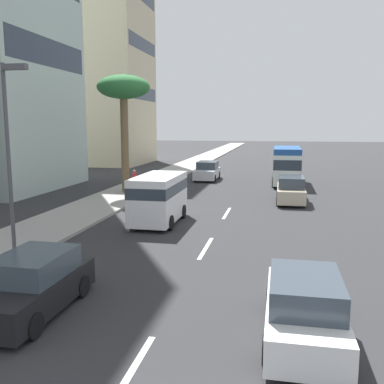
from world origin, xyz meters
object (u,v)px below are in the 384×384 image
at_px(car_third, 288,168).
at_px(car_fifth, 304,308).
at_px(street_lamp, 10,141).
at_px(car_sixth, 32,285).
at_px(palm_tree, 124,92).
at_px(car_fourth, 207,171).
at_px(car_seventh, 291,190).
at_px(van_second, 159,196).
at_px(pedestrian_near_lamp, 135,181).
at_px(minibus_lead, 287,164).

distance_m(car_third, car_fifth, 34.25).
relative_size(car_third, street_lamp, 0.65).
height_order(car_third, car_sixth, car_sixth).
xyz_separation_m(car_third, street_lamp, (-30.41, 10.12, 3.68)).
distance_m(car_third, palm_tree, 19.67).
bearing_deg(car_fifth, car_fourth, 13.70).
height_order(car_fourth, car_seventh, car_seventh).
relative_size(car_sixth, car_seventh, 0.90).
height_order(van_second, palm_tree, palm_tree).
bearing_deg(pedestrian_near_lamp, car_third, -141.21).
relative_size(van_second, pedestrian_near_lamp, 2.76).
xyz_separation_m(car_fourth, street_lamp, (-25.17, 2.89, 3.64)).
bearing_deg(car_seventh, car_third, -0.16).
bearing_deg(palm_tree, street_lamp, -174.14).
height_order(car_seventh, pedestrian_near_lamp, pedestrian_near_lamp).
height_order(pedestrian_near_lamp, palm_tree, palm_tree).
distance_m(car_fourth, car_seventh, 12.66).
bearing_deg(car_fourth, pedestrian_near_lamp, -20.17).
bearing_deg(car_seventh, pedestrian_near_lamp, 86.84).
xyz_separation_m(car_seventh, palm_tree, (1.33, 11.73, 6.50)).
xyz_separation_m(car_sixth, pedestrian_near_lamp, (19.10, 3.62, 0.33)).
bearing_deg(car_seventh, car_fourth, 34.63).
height_order(car_seventh, street_lamp, street_lamp).
xyz_separation_m(pedestrian_near_lamp, palm_tree, (0.73, 0.93, 6.22)).
bearing_deg(car_fifth, pedestrian_near_lamp, 29.10).
height_order(car_third, car_fifth, car_fifth).
xyz_separation_m(car_third, car_seventh, (-15.65, 0.04, 0.05)).
xyz_separation_m(minibus_lead, car_fifth, (-27.20, -0.05, -0.95)).
bearing_deg(pedestrian_near_lamp, van_second, 101.22).
distance_m(car_fourth, car_fifth, 29.86).
xyz_separation_m(van_second, car_seventh, (7.45, -6.76, -0.60)).
relative_size(minibus_lead, car_fifth, 1.45).
bearing_deg(car_sixth, van_second, 177.79).
bearing_deg(car_third, car_fourth, 125.89).
bearing_deg(car_third, van_second, 163.59).
bearing_deg(minibus_lead, car_fifth, -179.89).
height_order(car_fifth, car_seventh, car_seventh).
distance_m(minibus_lead, palm_tree, 14.76).
bearing_deg(pedestrian_near_lamp, minibus_lead, -158.47).
relative_size(van_second, street_lamp, 0.67).
height_order(car_sixth, pedestrian_near_lamp, pedestrian_near_lamp).
height_order(car_fifth, street_lamp, street_lamp).
distance_m(van_second, car_fifth, 12.99).
height_order(car_fifth, palm_tree, palm_tree).
relative_size(van_second, car_fourth, 1.05).
relative_size(car_sixth, street_lamp, 0.60).
relative_size(van_second, car_sixth, 1.12).
bearing_deg(van_second, car_third, 163.59).
bearing_deg(car_third, minibus_lead, 178.25).
height_order(van_second, car_fourth, van_second).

